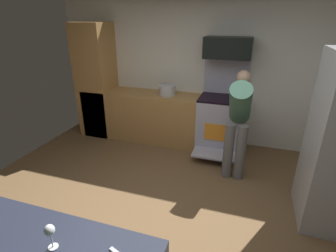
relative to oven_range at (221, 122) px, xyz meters
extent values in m
cube|color=brown|center=(-0.50, -1.97, -0.52)|extent=(5.20, 4.80, 0.02)
cube|color=silver|center=(-0.50, 0.37, 0.79)|extent=(5.20, 0.12, 2.60)
cube|color=#B08046|center=(-1.40, 0.01, -0.06)|extent=(2.40, 0.60, 0.90)
cube|color=#B08046|center=(-2.40, 0.01, 0.54)|extent=(0.60, 0.60, 2.10)
cube|color=#B1B1C6|center=(0.00, -0.01, -0.05)|extent=(0.76, 0.64, 0.92)
cube|color=black|center=(0.00, -0.01, 0.42)|extent=(0.76, 0.64, 0.03)
cube|color=#B1B1C6|center=(0.00, 0.28, 0.75)|extent=(0.76, 0.06, 0.62)
cube|color=orange|center=(0.00, -0.33, -0.06)|extent=(0.44, 0.01, 0.28)
cube|color=#B1B1C6|center=(0.00, -0.50, -0.37)|extent=(0.72, 0.35, 0.03)
cube|color=black|center=(0.00, 0.09, 1.22)|extent=(0.74, 0.38, 0.33)
cylinder|color=slate|center=(0.22, -0.84, -0.10)|extent=(0.14, 0.14, 0.83)
cylinder|color=slate|center=(0.39, -0.84, -0.10)|extent=(0.14, 0.14, 0.83)
cylinder|color=#47765F|center=(0.31, -0.64, 0.56)|extent=(0.30, 0.64, 0.69)
sphere|color=tan|center=(0.31, -0.38, 0.87)|extent=(0.20, 0.20, 0.20)
cylinder|color=silver|center=(-0.60, -3.34, 0.39)|extent=(0.06, 0.06, 0.01)
cylinder|color=silver|center=(-0.60, -3.34, 0.44)|extent=(0.01, 0.01, 0.09)
ellipsoid|color=silver|center=(-0.60, -3.34, 0.52)|extent=(0.06, 0.06, 0.07)
cylinder|color=silver|center=(-0.98, 0.01, 0.47)|extent=(0.29, 0.29, 0.18)
camera|label=1|loc=(0.42, -4.22, 1.67)|focal=27.70mm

